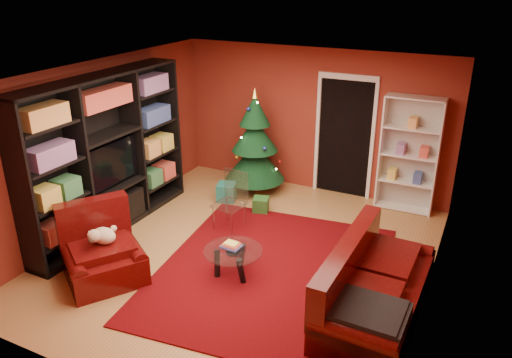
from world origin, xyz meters
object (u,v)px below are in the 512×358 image
at_px(dog, 104,236).
at_px(coffee_table, 233,263).
at_px(white_bookshelf, 409,155).
at_px(sofa, 378,282).
at_px(acrylic_chair, 229,205).
at_px(rug, 272,272).
at_px(gift_box_green, 261,205).
at_px(gift_box_red, 256,183).
at_px(christmas_tree, 255,142).
at_px(gift_box_teal, 227,192).
at_px(media_unit, 107,155).
at_px(armchair, 103,252).

bearing_deg(dog, coffee_table, -30.12).
xyz_separation_m(white_bookshelf, sofa, (0.26, -3.06, -0.52)).
xyz_separation_m(dog, acrylic_chair, (0.83, 1.86, -0.18)).
xyz_separation_m(rug, gift_box_green, (-0.93, 1.60, 0.12)).
height_order(gift_box_red, acrylic_chair, acrylic_chair).
xyz_separation_m(rug, gift_box_red, (-1.43, 2.44, 0.10)).
relative_size(christmas_tree, gift_box_red, 8.74).
bearing_deg(rug, gift_box_green, 120.24).
bearing_deg(coffee_table, gift_box_teal, 121.33).
bearing_deg(gift_box_red, acrylic_chair, -79.17).
xyz_separation_m(sofa, coffee_table, (-1.91, -0.03, -0.25)).
bearing_deg(white_bookshelf, christmas_tree, -171.32).
bearing_deg(gift_box_red, coffee_table, -70.07).
bearing_deg(sofa, white_bookshelf, 6.36).
height_order(sofa, acrylic_chair, sofa).
xyz_separation_m(dog, coffee_table, (1.52, 0.73, -0.40)).
distance_m(dog, coffee_table, 1.73).
bearing_deg(gift_box_red, gift_box_teal, -110.40).
xyz_separation_m(gift_box_teal, acrylic_chair, (0.56, -0.92, 0.27)).
bearing_deg(gift_box_teal, christmas_tree, 67.30).
relative_size(gift_box_green, sofa, 0.12).
height_order(media_unit, gift_box_green, media_unit).
distance_m(rug, gift_box_red, 2.83).
xyz_separation_m(gift_box_red, white_bookshelf, (2.64, 0.35, 0.87)).
bearing_deg(christmas_tree, acrylic_chair, -78.76).
distance_m(rug, christmas_tree, 2.92).
distance_m(armchair, sofa, 3.51).
height_order(christmas_tree, sofa, christmas_tree).
distance_m(gift_box_red, sofa, 3.98).
xyz_separation_m(armchair, sofa, (3.42, 0.83, 0.05)).
relative_size(gift_box_teal, white_bookshelf, 0.16).
distance_m(rug, sofa, 1.57).
xyz_separation_m(media_unit, gift_box_green, (1.88, 1.50, -1.09)).
bearing_deg(gift_box_green, acrylic_chair, -103.42).
height_order(rug, sofa, sofa).
distance_m(armchair, acrylic_chair, 2.10).
height_order(gift_box_teal, acrylic_chair, acrylic_chair).
distance_m(white_bookshelf, armchair, 5.03).
relative_size(rug, coffee_table, 4.41).
bearing_deg(gift_box_teal, sofa, -32.60).
xyz_separation_m(gift_box_red, sofa, (2.90, -2.71, 0.35)).
bearing_deg(christmas_tree, dog, -98.84).
bearing_deg(gift_box_green, media_unit, -141.56).
relative_size(rug, sofa, 1.63).
bearing_deg(gift_box_teal, armchair, -95.16).
bearing_deg(gift_box_red, christmas_tree, -88.23).
bearing_deg(christmas_tree, rug, -58.97).
bearing_deg(christmas_tree, white_bookshelf, 9.05).
bearing_deg(rug, dog, -152.24).
xyz_separation_m(media_unit, christmas_tree, (1.39, 2.26, -0.27)).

